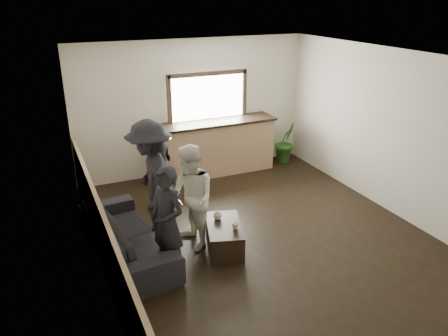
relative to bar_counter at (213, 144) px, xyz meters
name	(u,v)px	position (x,y,z in m)	size (l,w,h in m)	color
ground	(260,233)	(-0.30, -2.70, -0.64)	(5.00, 6.00, 0.01)	black
room_shell	(218,155)	(-1.04, -2.70, 0.83)	(5.01, 6.01, 2.80)	silver
bar_counter	(213,144)	(0.00, 0.00, 0.00)	(2.70, 0.68, 2.13)	tan
sofa	(126,236)	(-2.40, -2.45, -0.32)	(2.23, 0.87, 0.65)	black
coffee_table	(224,237)	(-1.01, -2.87, -0.44)	(0.50, 0.91, 0.40)	black
cup_a	(218,216)	(-1.03, -2.66, -0.19)	(0.13, 0.13, 0.10)	silver
cup_b	(235,226)	(-0.91, -3.04, -0.19)	(0.11, 0.11, 0.10)	silver
potted_plant	(285,142)	(1.78, -0.05, -0.18)	(0.51, 0.41, 0.93)	#2D6623
person_a	(168,222)	(-1.95, -3.10, 0.14)	(0.59, 0.68, 1.57)	black
person_b	(191,198)	(-1.43, -2.60, 0.17)	(0.68, 0.84, 1.62)	white
person_c	(151,180)	(-1.86, -2.00, 0.31)	(0.89, 1.32, 1.90)	black
person_d	(158,167)	(-1.53, -1.19, 0.16)	(0.90, 0.97, 1.60)	black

